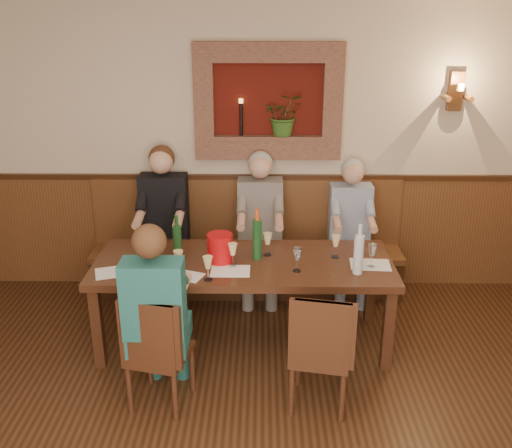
# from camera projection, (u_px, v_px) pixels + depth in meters

# --- Properties ---
(room_shell) EXTENTS (6.04, 6.04, 2.82)m
(room_shell) POSITION_uv_depth(u_px,v_px,m) (228.00, 199.00, 2.46)
(room_shell) COLOR beige
(room_shell) RESTS_ON ground
(wainscoting) EXTENTS (6.02, 6.02, 1.15)m
(wainscoting) POSITION_uv_depth(u_px,v_px,m) (232.00, 440.00, 2.92)
(wainscoting) COLOR #5A3319
(wainscoting) RESTS_ON ground
(wall_niche) EXTENTS (1.36, 0.30, 1.06)m
(wall_niche) POSITION_uv_depth(u_px,v_px,m) (273.00, 107.00, 5.23)
(wall_niche) COLOR #50120B
(wall_niche) RESTS_ON ground
(wall_sconce) EXTENTS (0.25, 0.20, 0.35)m
(wall_sconce) POSITION_uv_depth(u_px,v_px,m) (456.00, 92.00, 5.15)
(wall_sconce) COLOR #5A3319
(wall_sconce) RESTS_ON ground
(dining_table) EXTENTS (2.40, 0.90, 0.75)m
(dining_table) POSITION_uv_depth(u_px,v_px,m) (244.00, 269.00, 4.62)
(dining_table) COLOR black
(dining_table) RESTS_ON ground
(bench) EXTENTS (3.00, 0.45, 1.11)m
(bench) POSITION_uv_depth(u_px,v_px,m) (247.00, 260.00, 5.62)
(bench) COLOR #381E0F
(bench) RESTS_ON ground
(chair_near_left) EXTENTS (0.47, 0.47, 0.89)m
(chair_near_left) POSITION_uv_depth(u_px,v_px,m) (160.00, 372.00, 4.01)
(chair_near_left) COLOR black
(chair_near_left) RESTS_ON ground
(chair_near_right) EXTENTS (0.47, 0.47, 0.91)m
(chair_near_right) POSITION_uv_depth(u_px,v_px,m) (319.00, 372.00, 4.00)
(chair_near_right) COLOR black
(chair_near_right) RESTS_ON ground
(person_bench_left) EXTENTS (0.44, 0.54, 1.48)m
(person_bench_left) POSITION_uv_depth(u_px,v_px,m) (164.00, 237.00, 5.43)
(person_bench_left) COLOR black
(person_bench_left) RESTS_ON ground
(person_bench_mid) EXTENTS (0.42, 0.52, 1.43)m
(person_bench_mid) POSITION_uv_depth(u_px,v_px,m) (260.00, 240.00, 5.43)
(person_bench_mid) COLOR #56514F
(person_bench_mid) RESTS_ON ground
(person_bench_right) EXTENTS (0.39, 0.48, 1.36)m
(person_bench_right) POSITION_uv_depth(u_px,v_px,m) (350.00, 243.00, 5.43)
(person_bench_right) COLOR navy
(person_bench_right) RESTS_ON ground
(person_chair_front) EXTENTS (0.41, 0.50, 1.40)m
(person_chair_front) POSITION_uv_depth(u_px,v_px,m) (159.00, 330.00, 3.93)
(person_chair_front) COLOR navy
(person_chair_front) RESTS_ON ground
(spittoon_bucket) EXTENTS (0.27, 0.27, 0.23)m
(spittoon_bucket) POSITION_uv_depth(u_px,v_px,m) (220.00, 248.00, 4.54)
(spittoon_bucket) COLOR red
(spittoon_bucket) RESTS_ON dining_table
(wine_bottle_green_a) EXTENTS (0.10, 0.10, 0.42)m
(wine_bottle_green_a) POSITION_uv_depth(u_px,v_px,m) (257.00, 238.00, 4.58)
(wine_bottle_green_a) COLOR #19471E
(wine_bottle_green_a) RESTS_ON dining_table
(wine_bottle_green_b) EXTENTS (0.09, 0.09, 0.38)m
(wine_bottle_green_b) POSITION_uv_depth(u_px,v_px,m) (177.00, 242.00, 4.56)
(wine_bottle_green_b) COLOR #19471E
(wine_bottle_green_b) RESTS_ON dining_table
(water_bottle) EXTENTS (0.09, 0.09, 0.40)m
(water_bottle) POSITION_uv_depth(u_px,v_px,m) (359.00, 254.00, 4.32)
(water_bottle) COLOR silver
(water_bottle) RESTS_ON dining_table
(tasting_sheet_a) EXTENTS (0.35, 0.29, 0.00)m
(tasting_sheet_a) POSITION_uv_depth(u_px,v_px,m) (115.00, 272.00, 4.40)
(tasting_sheet_a) COLOR white
(tasting_sheet_a) RESTS_ON dining_table
(tasting_sheet_b) EXTENTS (0.30, 0.22, 0.00)m
(tasting_sheet_b) POSITION_uv_depth(u_px,v_px,m) (230.00, 271.00, 4.41)
(tasting_sheet_b) COLOR white
(tasting_sheet_b) RESTS_ON dining_table
(tasting_sheet_c) EXTENTS (0.33, 0.24, 0.00)m
(tasting_sheet_c) POSITION_uv_depth(u_px,v_px,m) (370.00, 265.00, 4.52)
(tasting_sheet_c) COLOR white
(tasting_sheet_c) RESTS_ON dining_table
(tasting_sheet_d) EXTENTS (0.29, 0.25, 0.00)m
(tasting_sheet_d) POSITION_uv_depth(u_px,v_px,m) (187.00, 276.00, 4.33)
(tasting_sheet_d) COLOR white
(tasting_sheet_d) RESTS_ON dining_table
(wine_glass_0) EXTENTS (0.08, 0.08, 0.19)m
(wine_glass_0) POSITION_uv_depth(u_px,v_px,m) (297.00, 260.00, 4.38)
(wine_glass_0) COLOR white
(wine_glass_0) RESTS_ON dining_table
(wine_glass_1) EXTENTS (0.08, 0.08, 0.19)m
(wine_glass_1) POSITION_uv_depth(u_px,v_px,m) (336.00, 246.00, 4.63)
(wine_glass_1) COLOR #F2DD90
(wine_glass_1) RESTS_ON dining_table
(wine_glass_2) EXTENTS (0.08, 0.08, 0.19)m
(wine_glass_2) POSITION_uv_depth(u_px,v_px,m) (143.00, 247.00, 4.61)
(wine_glass_2) COLOR white
(wine_glass_2) RESTS_ON dining_table
(wine_glass_3) EXTENTS (0.08, 0.08, 0.19)m
(wine_glass_3) POSITION_uv_depth(u_px,v_px,m) (372.00, 256.00, 4.45)
(wine_glass_3) COLOR white
(wine_glass_3) RESTS_ON dining_table
(wine_glass_4) EXTENTS (0.08, 0.08, 0.19)m
(wine_glass_4) POSITION_uv_depth(u_px,v_px,m) (233.00, 255.00, 4.47)
(wine_glass_4) COLOR #F2DD90
(wine_glass_4) RESTS_ON dining_table
(wine_glass_5) EXTENTS (0.08, 0.08, 0.19)m
(wine_glass_5) POSITION_uv_depth(u_px,v_px,m) (268.00, 244.00, 4.67)
(wine_glass_5) COLOR #F2DD90
(wine_glass_5) RESTS_ON dining_table
(wine_glass_6) EXTENTS (0.08, 0.08, 0.19)m
(wine_glass_6) POSITION_uv_depth(u_px,v_px,m) (179.00, 262.00, 4.34)
(wine_glass_6) COLOR #F2DD90
(wine_glass_6) RESTS_ON dining_table
(wine_glass_7) EXTENTS (0.08, 0.08, 0.19)m
(wine_glass_7) POSITION_uv_depth(u_px,v_px,m) (208.00, 268.00, 4.24)
(wine_glass_7) COLOR #F2DD90
(wine_glass_7) RESTS_ON dining_table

